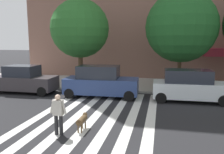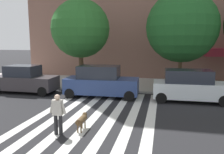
# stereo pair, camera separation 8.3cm
# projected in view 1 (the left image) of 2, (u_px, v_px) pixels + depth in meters

# --- Properties ---
(ground_plane) EXTENTS (160.00, 160.00, 0.00)m
(ground_plane) POSITION_uv_depth(u_px,v_px,m) (81.00, 125.00, 10.01)
(ground_plane) COLOR #232326
(sidewalk_far) EXTENTS (80.00, 6.00, 0.15)m
(sidewalk_far) POSITION_uv_depth(u_px,v_px,m) (120.00, 84.00, 19.48)
(sidewalk_far) COLOR #ACA9A3
(sidewalk_far) RESTS_ON ground_plane
(crosswalk_stripes) EXTENTS (5.85, 13.04, 0.01)m
(crosswalk_stripes) POSITION_uv_depth(u_px,v_px,m) (87.00, 126.00, 9.96)
(crosswalk_stripes) COLOR silver
(crosswalk_stripes) RESTS_ON ground_plane
(parked_car_near_curb) EXTENTS (4.51, 1.91, 1.97)m
(parked_car_near_curb) POSITION_uv_depth(u_px,v_px,m) (24.00, 80.00, 16.29)
(parked_car_near_curb) COLOR #3C363A
(parked_car_near_curb) RESTS_ON ground_plane
(parked_car_behind_first) EXTENTS (4.91, 2.12, 2.08)m
(parked_car_behind_first) POSITION_uv_depth(u_px,v_px,m) (101.00, 82.00, 15.08)
(parked_car_behind_first) COLOR navy
(parked_car_behind_first) RESTS_ON ground_plane
(parked_car_third_in_line) EXTENTS (4.50, 1.95, 1.96)m
(parked_car_third_in_line) POSITION_uv_depth(u_px,v_px,m) (189.00, 86.00, 13.91)
(parked_car_third_in_line) COLOR silver
(parked_car_third_in_line) RESTS_ON ground_plane
(street_tree_nearest) EXTENTS (4.57, 4.57, 6.80)m
(street_tree_nearest) POSITION_uv_depth(u_px,v_px,m) (80.00, 29.00, 17.73)
(street_tree_nearest) COLOR #4C3823
(street_tree_nearest) RESTS_ON sidewalk_far
(street_tree_middle) EXTENTS (5.12, 5.12, 7.12)m
(street_tree_middle) POSITION_uv_depth(u_px,v_px,m) (181.00, 27.00, 16.30)
(street_tree_middle) COLOR #4C3823
(street_tree_middle) RESTS_ON sidewalk_far
(pedestrian_dog_walker) EXTENTS (0.70, 0.24, 1.64)m
(pedestrian_dog_walker) POSITION_uv_depth(u_px,v_px,m) (58.00, 112.00, 8.84)
(pedestrian_dog_walker) COLOR black
(pedestrian_dog_walker) RESTS_ON ground_plane
(dog_on_leash) EXTENTS (0.27, 1.11, 0.65)m
(dog_on_leash) POSITION_uv_depth(u_px,v_px,m) (82.00, 120.00, 9.40)
(dog_on_leash) COLOR brown
(dog_on_leash) RESTS_ON ground_plane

